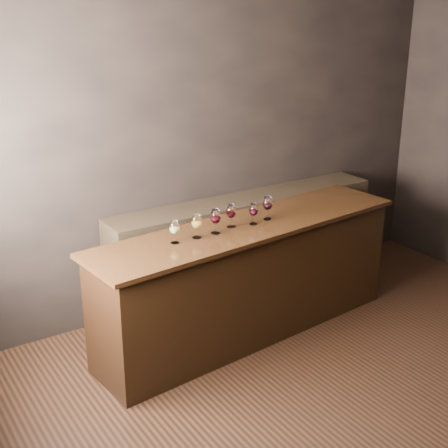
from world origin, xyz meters
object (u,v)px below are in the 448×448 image
glass_red_d (268,204)px  glass_white (174,228)px  bar_counter (249,282)px  glass_red_a (216,217)px  back_bar_shelf (245,247)px  glass_amber (197,222)px  glass_red_b (231,212)px  glass_red_c (254,210)px

glass_red_d → glass_white: bearing=-176.7°
bar_counter → glass_red_a: bearing=179.0°
back_bar_shelf → glass_amber: glass_amber is taller
glass_red_b → glass_red_c: size_ratio=1.07×
bar_counter → glass_red_d: bearing=0.9°
back_bar_shelf → glass_red_c: glass_red_c is taller
glass_red_c → back_bar_shelf: bearing=59.9°
bar_counter → glass_red_a: (-0.34, -0.03, 0.65)m
glass_amber → glass_white: bearing=-179.4°
back_bar_shelf → glass_red_a: bearing=-138.8°
back_bar_shelf → glass_red_a: glass_red_a is taller
glass_red_a → glass_red_b: glass_red_a is taller
bar_counter → glass_red_b: 0.66m
glass_amber → glass_red_c: bearing=1.4°
glass_red_c → glass_red_d: size_ratio=0.89×
bar_counter → glass_white: bearing=177.1°
glass_amber → glass_red_d: 0.71m
bar_counter → glass_red_c: 0.63m
back_bar_shelf → glass_red_c: size_ratio=15.53×
glass_white → glass_red_a: bearing=0.6°
glass_red_b → glass_red_c: 0.19m
glass_red_c → glass_white: bearing=-178.8°
glass_white → glass_red_b: bearing=6.0°
back_bar_shelf → glass_red_c: bearing=-120.1°
glass_red_d → glass_amber: bearing=-176.0°
glass_red_d → glass_red_c: bearing=-167.8°
glass_white → back_bar_shelf: bearing=30.5°
glass_red_a → glass_red_b: size_ratio=1.05×
glass_red_c → glass_amber: bearing=-178.6°
glass_red_c → glass_red_d: bearing=12.2°
glass_red_b → glass_red_c: (0.19, -0.04, -0.01)m
bar_counter → back_bar_shelf: (0.39, 0.62, 0.01)m
back_bar_shelf → glass_white: 1.41m
glass_red_b → glass_amber: bearing=-171.1°
glass_red_c → glass_red_d: 0.17m
glass_red_a → glass_red_c: 0.37m
glass_red_a → glass_red_d: bearing=5.0°
glass_red_b → glass_red_d: size_ratio=0.96×
back_bar_shelf → glass_red_a: (-0.73, -0.64, 0.63)m
glass_red_c → glass_red_d: glass_red_d is taller
glass_amber → glass_red_a: (0.17, 0.00, 0.01)m
glass_white → glass_red_b: glass_red_b is taller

